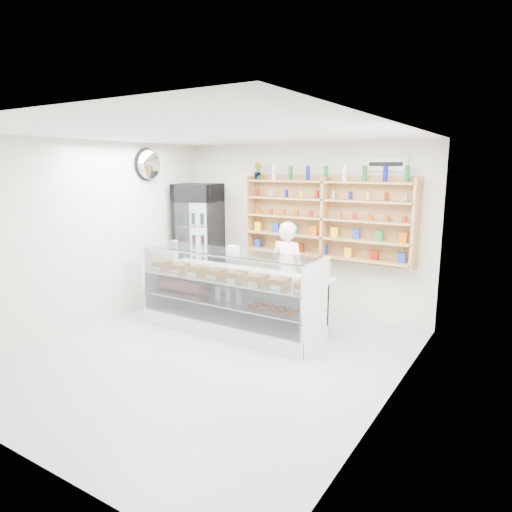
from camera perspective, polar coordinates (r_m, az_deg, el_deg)
The scene contains 8 objects.
room at distance 5.65m, azimuth -5.78°, elevation 0.74°, with size 5.00×5.00×5.00m.
display_counter at distance 6.82m, azimuth -3.14°, elevation -6.61°, with size 2.79×0.83×1.21m.
shop_worker at distance 7.20m, azimuth 3.99°, elevation -1.91°, with size 0.58×0.38×1.59m, color white.
drinks_cooler at distance 8.44m, azimuth -7.11°, elevation 1.79°, with size 0.94×0.92×2.11m.
wall_shelving at distance 7.38m, azimuth 8.57°, elevation 4.61°, with size 2.84×0.28×1.33m.
potted_plant at distance 7.92m, azimuth 0.27°, elevation 10.57°, with size 0.16×0.13×0.29m, color #1E6626.
security_mirror at distance 7.90m, azimuth -13.21°, elevation 11.09°, with size 0.15×0.50×0.50m, color silver.
wall_sign at distance 7.15m, azimuth 15.94°, elevation 10.99°, with size 0.62×0.03×0.20m, color white.
Camera 1 is at (3.42, -4.39, 2.41)m, focal length 32.00 mm.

